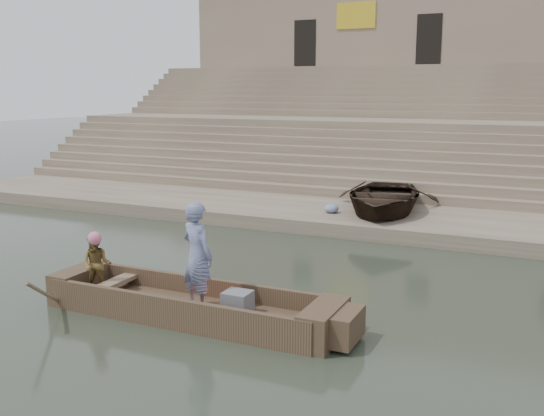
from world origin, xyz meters
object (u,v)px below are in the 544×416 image
Objects in this scene: television at (237,303)px; beached_rowboat at (383,197)px; standing_man at (197,256)px; rowing_man at (96,264)px; main_rowboat at (191,311)px.

beached_rowboat reaches higher than television.
standing_man is 1.07m from television.
television is 9.03m from beached_rowboat.
rowing_man is at bearing -116.72° from beached_rowboat.
television is at bearing 0.00° from main_rowboat.
main_rowboat is 4.41× the size of rowing_man.
rowing_man reaches higher than television.
beached_rowboat is (3.13, 9.16, 0.08)m from rowing_man.
beached_rowboat is at bearing 82.84° from main_rowboat.
rowing_man is at bearing 22.87° from standing_man.
television reaches higher than main_rowboat.
rowing_man is 0.25× the size of beached_rowboat.
main_rowboat is 2.12m from rowing_man.
main_rowboat is 1.11× the size of beached_rowboat.
main_rowboat is 10.87× the size of television.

